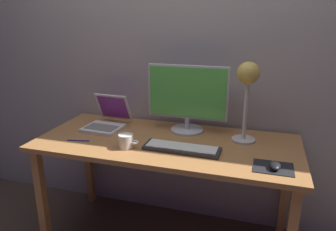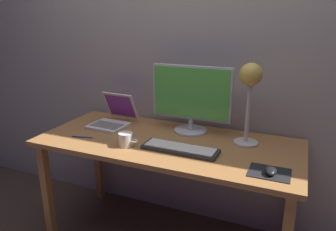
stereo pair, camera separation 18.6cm
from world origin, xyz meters
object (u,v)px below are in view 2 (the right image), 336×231
(mouse, at_px, (271,171))
(laptop, at_px, (114,116))
(desk_lamp, at_px, (250,85))
(monitor, at_px, (191,97))
(pen, at_px, (82,137))
(coffee_mug, at_px, (126,139))
(keyboard_main, at_px, (180,149))

(mouse, bearing_deg, laptop, 162.71)
(desk_lamp, bearing_deg, monitor, 169.59)
(laptop, distance_m, pen, 0.31)
(laptop, bearing_deg, pen, -99.81)
(monitor, distance_m, laptop, 0.58)
(mouse, xyz_separation_m, coffee_mug, (-0.83, 0.03, 0.02))
(keyboard_main, height_order, coffee_mug, coffee_mug)
(laptop, bearing_deg, monitor, 6.90)
(monitor, distance_m, mouse, 0.72)
(keyboard_main, distance_m, laptop, 0.64)
(mouse, bearing_deg, desk_lamp, 117.94)
(keyboard_main, relative_size, laptop, 1.37)
(monitor, bearing_deg, keyboard_main, -81.70)
(laptop, xyz_separation_m, pen, (-0.05, -0.30, -0.06))
(pen, bearing_deg, monitor, 31.62)
(monitor, relative_size, keyboard_main, 1.18)
(mouse, bearing_deg, coffee_mug, 177.65)
(desk_lamp, height_order, coffee_mug, desk_lamp)
(laptop, height_order, coffee_mug, laptop)
(monitor, distance_m, keyboard_main, 0.39)
(desk_lamp, distance_m, pen, 1.08)
(pen, bearing_deg, desk_lamp, 17.11)
(laptop, height_order, desk_lamp, desk_lamp)
(coffee_mug, xyz_separation_m, pen, (-0.32, 0.01, -0.04))
(coffee_mug, height_order, pen, coffee_mug)
(desk_lamp, bearing_deg, laptop, 179.83)
(desk_lamp, height_order, mouse, desk_lamp)
(keyboard_main, relative_size, mouse, 4.61)
(mouse, height_order, pen, mouse)
(monitor, relative_size, pen, 3.74)
(keyboard_main, distance_m, desk_lamp, 0.54)
(desk_lamp, distance_m, coffee_mug, 0.78)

